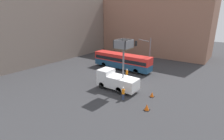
{
  "coord_description": "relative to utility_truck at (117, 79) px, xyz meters",
  "views": [
    {
      "loc": [
        -20.45,
        -12.46,
        10.55
      ],
      "look_at": [
        -1.06,
        1.64,
        2.84
      ],
      "focal_mm": 28.0,
      "sensor_mm": 36.0,
      "label": 1
    }
  ],
  "objects": [
    {
      "name": "building_backdrop_side",
      "position": [
        26.86,
        5.81,
        5.65
      ],
      "size": [
        10.0,
        28.0,
        14.46
      ],
      "color": "#936651",
      "rests_on": "ground_plane"
    },
    {
      "name": "city_bus",
      "position": [
        8.75,
        4.72,
        0.24
      ],
      "size": [
        2.46,
        11.99,
        3.09
      ],
      "rotation": [
        0.0,
        0.0,
        1.72
      ],
      "color": "navy",
      "rests_on": "ground_plane"
    },
    {
      "name": "road_worker_directing",
      "position": [
        4.48,
        0.97,
        -0.64
      ],
      "size": [
        0.38,
        0.38,
        1.86
      ],
      "rotation": [
        0.0,
        0.0,
        0.68
      ],
      "color": "navy",
      "rests_on": "ground_plane"
    },
    {
      "name": "traffic_cone_near_truck",
      "position": [
        0.81,
        -5.19,
        -1.25
      ],
      "size": [
        0.62,
        0.62,
        0.7
      ],
      "color": "black",
      "rests_on": "ground_plane"
    },
    {
      "name": "ground_plane",
      "position": [
        1.06,
        -0.83,
        -1.58
      ],
      "size": [
        120.0,
        120.0,
        0.0
      ],
      "primitive_type": "plane",
      "color": "#333335"
    },
    {
      "name": "building_backdrop_far",
      "position": [
        1.06,
        24.91,
        6.33
      ],
      "size": [
        44.0,
        10.0,
        15.82
      ],
      "color": "gray",
      "rests_on": "ground_plane"
    },
    {
      "name": "traffic_cone_mid_road",
      "position": [
        -2.71,
        -6.1,
        -1.22
      ],
      "size": [
        0.67,
        0.67,
        0.76
      ],
      "color": "black",
      "rests_on": "ground_plane"
    },
    {
      "name": "utility_truck",
      "position": [
        0.0,
        0.0,
        0.0
      ],
      "size": [
        2.31,
        6.04,
        7.36
      ],
      "color": "white",
      "rests_on": "ground_plane"
    },
    {
      "name": "road_worker_near_truck",
      "position": [
        -2.08,
        -2.48,
        -0.72
      ],
      "size": [
        0.38,
        0.38,
        1.74
      ],
      "rotation": [
        0.0,
        0.0,
        3.75
      ],
      "color": "navy",
      "rests_on": "ground_plane"
    },
    {
      "name": "traffic_light_pole",
      "position": [
        8.86,
        -0.04,
        2.77
      ],
      "size": [
        2.96,
        2.71,
        6.49
      ],
      "color": "slate",
      "rests_on": "ground_plane"
    }
  ]
}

